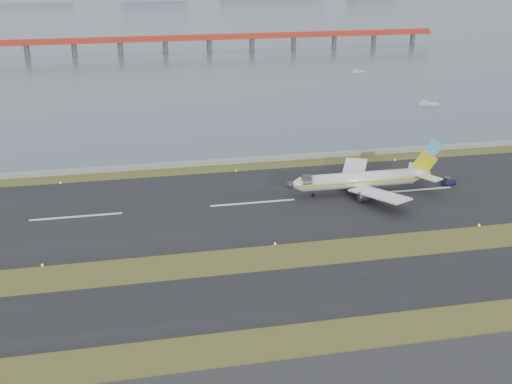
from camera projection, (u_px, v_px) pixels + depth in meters
ground at (284, 262)px, 122.17m from camera, size 1000.00×1000.00×0.00m
taxiway_strip at (301, 293)px, 111.21m from camera, size 1000.00×18.00×0.10m
runway_strip at (253, 203)px, 149.51m from camera, size 1000.00×45.00×0.10m
seawall at (231, 161)px, 176.70m from camera, size 1000.00×2.50×1.00m
bay_water at (152, 14)px, 541.63m from camera, size 1400.00×800.00×1.30m
red_pier at (209, 39)px, 351.26m from camera, size 260.00×5.00×10.20m
airliner at (364, 180)px, 154.41m from camera, size 38.52×32.89×12.80m
pushback_tug at (448, 181)px, 160.32m from camera, size 3.68×2.67×2.12m
workboat_near at (428, 103)px, 239.25m from camera, size 7.71×4.33×1.79m
workboat_far at (357, 71)px, 299.01m from camera, size 6.28×2.17×1.51m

